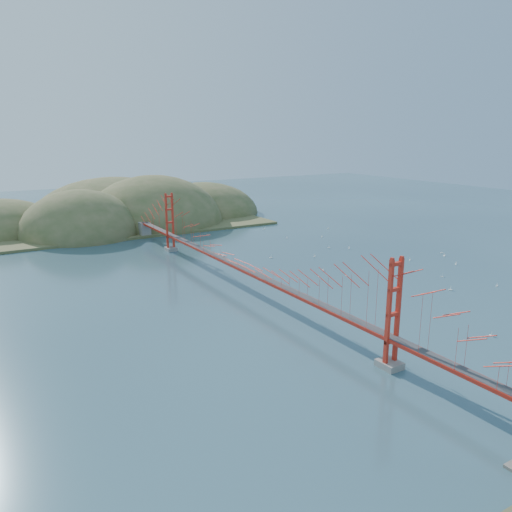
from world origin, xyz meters
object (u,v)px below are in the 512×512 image
sailboat_0 (323,270)px  sailboat_2 (497,286)px  bridge (243,245)px  sailboat_1 (329,247)px

sailboat_0 → sailboat_2: size_ratio=0.98×
bridge → sailboat_2: (34.64, -18.94, -6.87)m
sailboat_2 → bridge: bearing=151.3°
bridge → sailboat_1: (28.96, 15.23, -6.86)m
bridge → sailboat_1: bridge is taller
bridge → sailboat_0: bearing=7.7°
bridge → sailboat_0: 18.66m
sailboat_1 → sailboat_2: bearing=-80.6°
bridge → sailboat_1: bearing=27.7°
sailboat_0 → sailboat_1: size_ratio=0.86×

